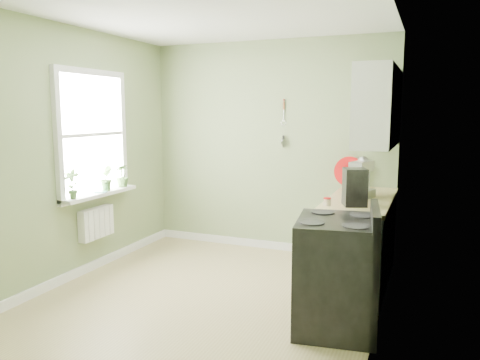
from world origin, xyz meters
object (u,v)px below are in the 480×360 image
at_px(kettle, 351,178).
at_px(coffee_maker, 354,188).
at_px(stand_mixer, 361,181).
at_px(stove, 337,273).

height_order(kettle, coffee_maker, coffee_maker).
bearing_deg(kettle, stand_mixer, -73.07).
height_order(stand_mixer, kettle, stand_mixer).
relative_size(stove, coffee_maker, 2.93).
relative_size(stand_mixer, coffee_maker, 1.18).
height_order(stand_mixer, coffee_maker, stand_mixer).
relative_size(stand_mixer, kettle, 2.03).
bearing_deg(coffee_maker, stand_mixer, 90.38).
bearing_deg(kettle, stove, -83.86).
relative_size(stove, stand_mixer, 2.49).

